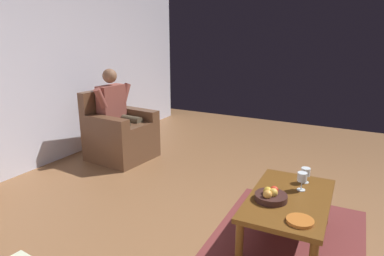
{
  "coord_description": "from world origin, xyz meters",
  "views": [
    {
      "loc": [
        2.85,
        0.57,
        1.71
      ],
      "look_at": [
        -0.33,
        -1.13,
        0.7
      ],
      "focal_mm": 31.98,
      "sensor_mm": 36.0,
      "label": 1
    }
  ],
  "objects_px": {
    "coffee_table": "(289,204)",
    "wine_glass_far": "(302,178)",
    "person_seated": "(118,111)",
    "wine_glass_near": "(306,173)",
    "armchair": "(119,135)",
    "decorative_dish": "(300,221)",
    "fruit_bowl": "(271,196)"
  },
  "relations": [
    {
      "from": "coffee_table",
      "to": "wine_glass_far",
      "type": "xyz_separation_m",
      "value": [
        -0.18,
        0.06,
        0.17
      ]
    },
    {
      "from": "person_seated",
      "to": "coffee_table",
      "type": "distance_m",
      "value": 2.76
    },
    {
      "from": "wine_glass_near",
      "to": "wine_glass_far",
      "type": "xyz_separation_m",
      "value": [
        0.17,
        0.0,
        0.02
      ]
    },
    {
      "from": "person_seated",
      "to": "wine_glass_near",
      "type": "relative_size",
      "value": 9.05
    },
    {
      "from": "person_seated",
      "to": "wine_glass_far",
      "type": "relative_size",
      "value": 7.85
    },
    {
      "from": "coffee_table",
      "to": "wine_glass_near",
      "type": "bearing_deg",
      "value": 171.29
    },
    {
      "from": "person_seated",
      "to": "wine_glass_near",
      "type": "bearing_deg",
      "value": 81.36
    },
    {
      "from": "armchair",
      "to": "decorative_dish",
      "type": "height_order",
      "value": "armchair"
    },
    {
      "from": "armchair",
      "to": "coffee_table",
      "type": "bearing_deg",
      "value": 73.91
    },
    {
      "from": "armchair",
      "to": "wine_glass_near",
      "type": "distance_m",
      "value": 2.69
    },
    {
      "from": "coffee_table",
      "to": "fruit_bowl",
      "type": "bearing_deg",
      "value": -45.4
    },
    {
      "from": "armchair",
      "to": "wine_glass_far",
      "type": "height_order",
      "value": "armchair"
    },
    {
      "from": "decorative_dish",
      "to": "person_seated",
      "type": "bearing_deg",
      "value": -115.88
    },
    {
      "from": "wine_glass_far",
      "to": "decorative_dish",
      "type": "bearing_deg",
      "value": 10.26
    },
    {
      "from": "armchair",
      "to": "person_seated",
      "type": "bearing_deg",
      "value": -90.0
    },
    {
      "from": "wine_glass_near",
      "to": "wine_glass_far",
      "type": "distance_m",
      "value": 0.17
    },
    {
      "from": "coffee_table",
      "to": "person_seated",
      "type": "bearing_deg",
      "value": -110.69
    },
    {
      "from": "armchair",
      "to": "person_seated",
      "type": "distance_m",
      "value": 0.33
    },
    {
      "from": "coffee_table",
      "to": "decorative_dish",
      "type": "relative_size",
      "value": 5.53
    },
    {
      "from": "wine_glass_near",
      "to": "wine_glass_far",
      "type": "relative_size",
      "value": 0.87
    },
    {
      "from": "person_seated",
      "to": "decorative_dish",
      "type": "height_order",
      "value": "person_seated"
    },
    {
      "from": "person_seated",
      "to": "fruit_bowl",
      "type": "bearing_deg",
      "value": 70.61
    },
    {
      "from": "armchair",
      "to": "fruit_bowl",
      "type": "xyz_separation_m",
      "value": [
        1.09,
        2.44,
        0.12
      ]
    },
    {
      "from": "person_seated",
      "to": "decorative_dish",
      "type": "xyz_separation_m",
      "value": [
        1.32,
        2.71,
        -0.24
      ]
    },
    {
      "from": "wine_glass_far",
      "to": "fruit_bowl",
      "type": "relative_size",
      "value": 0.62
    },
    {
      "from": "wine_glass_near",
      "to": "armchair",
      "type": "bearing_deg",
      "value": -103.27
    },
    {
      "from": "coffee_table",
      "to": "wine_glass_near",
      "type": "height_order",
      "value": "wine_glass_near"
    },
    {
      "from": "wine_glass_near",
      "to": "wine_glass_far",
      "type": "bearing_deg",
      "value": 0.55
    },
    {
      "from": "wine_glass_near",
      "to": "coffee_table",
      "type": "bearing_deg",
      "value": -8.71
    },
    {
      "from": "armchair",
      "to": "coffee_table",
      "type": "height_order",
      "value": "armchair"
    },
    {
      "from": "coffee_table",
      "to": "decorative_dish",
      "type": "height_order",
      "value": "decorative_dish"
    },
    {
      "from": "armchair",
      "to": "coffee_table",
      "type": "distance_m",
      "value": 2.74
    }
  ]
}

